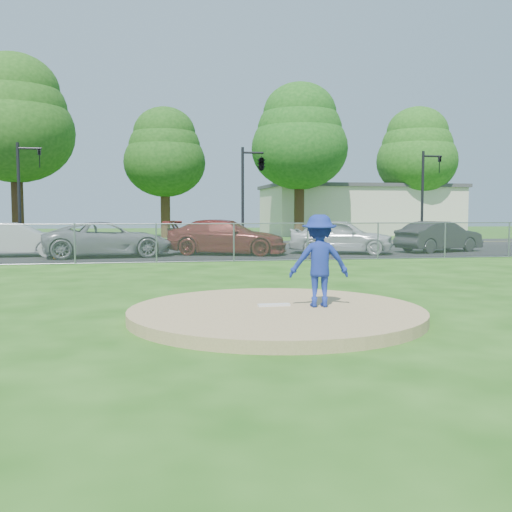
{
  "coord_description": "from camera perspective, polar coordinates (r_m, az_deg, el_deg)",
  "views": [
    {
      "loc": [
        -2.28,
        -10.09,
        1.95
      ],
      "look_at": [
        0.0,
        2.0,
        1.0
      ],
      "focal_mm": 40.0,
      "sensor_mm": 36.0,
      "label": 1
    }
  ],
  "objects": [
    {
      "name": "parked_car_darkred",
      "position": [
        26.03,
        -2.98,
        1.9
      ],
      "size": [
        5.92,
        3.95,
        1.59
      ],
      "primitive_type": "imported",
      "rotation": [
        0.0,
        0.0,
        1.23
      ],
      "color": "maroon",
      "rests_on": "parking_lot"
    },
    {
      "name": "parked_car_charcoal",
      "position": [
        29.21,
        17.85,
        1.86
      ],
      "size": [
        4.77,
        2.93,
        1.48
      ],
      "primitive_type": "imported",
      "rotation": [
        0.0,
        0.0,
        1.9
      ],
      "color": "black",
      "rests_on": "parking_lot"
    },
    {
      "name": "parking_lot",
      "position": [
        26.76,
        -5.76,
        0.23
      ],
      "size": [
        50.0,
        8.0,
        0.01
      ],
      "primitive_type": "cube",
      "color": "black",
      "rests_on": "ground"
    },
    {
      "name": "pitchers_mound",
      "position": [
        10.51,
        2.03,
        -5.73
      ],
      "size": [
        5.4,
        5.4,
        0.2
      ],
      "primitive_type": "cylinder",
      "color": "#A08557",
      "rests_on": "ground"
    },
    {
      "name": "chain_link_fence",
      "position": [
        22.24,
        -4.78,
        1.31
      ],
      "size": [
        40.0,
        0.06,
        1.5
      ],
      "primitive_type": "cube",
      "color": "gray",
      "rests_on": "ground"
    },
    {
      "name": "parked_car_pearl",
      "position": [
        26.86,
        8.51,
        1.97
      ],
      "size": [
        5.14,
        3.62,
        1.63
      ],
      "primitive_type": "imported",
      "rotation": [
        0.0,
        0.0,
        1.17
      ],
      "color": "silver",
      "rests_on": "parking_lot"
    },
    {
      "name": "tree_center",
      "position": [
        44.34,
        -9.11,
        10.22
      ],
      "size": [
        6.16,
        6.16,
        9.84
      ],
      "color": "#3D2616",
      "rests_on": "ground"
    },
    {
      "name": "parked_car_gray",
      "position": [
        25.5,
        -14.6,
        1.62
      ],
      "size": [
        5.74,
        3.22,
        1.52
      ],
      "primitive_type": "imported",
      "rotation": [
        0.0,
        0.0,
        1.7
      ],
      "color": "gray",
      "rests_on": "parking_lot"
    },
    {
      "name": "traffic_signal_center",
      "position": [
        32.8,
        0.34,
        9.08
      ],
      "size": [
        1.42,
        2.48,
        5.6
      ],
      "color": "black",
      "rests_on": "ground"
    },
    {
      "name": "traffic_signal_left",
      "position": [
        32.77,
        -22.23,
        6.57
      ],
      "size": [
        1.28,
        0.2,
        5.6
      ],
      "color": "black",
      "rests_on": "ground"
    },
    {
      "name": "ground",
      "position": [
        20.31,
        -4.19,
        -1.1
      ],
      "size": [
        120.0,
        120.0,
        0.0
      ],
      "primitive_type": "plane",
      "color": "#1C4D10",
      "rests_on": "ground"
    },
    {
      "name": "traffic_cone",
      "position": [
        25.01,
        -19.23,
        0.65
      ],
      "size": [
        0.41,
        0.41,
        0.8
      ],
      "primitive_type": "cone",
      "color": "orange",
      "rests_on": "parking_lot"
    },
    {
      "name": "commercial_building",
      "position": [
        51.45,
        10.17,
        4.59
      ],
      "size": [
        16.4,
        9.4,
        4.3
      ],
      "color": "beige",
      "rests_on": "ground"
    },
    {
      "name": "tree_right",
      "position": [
        43.95,
        4.38,
        11.87
      ],
      "size": [
        7.28,
        7.28,
        11.63
      ],
      "color": "#372214",
      "rests_on": "ground"
    },
    {
      "name": "pitching_rubber",
      "position": [
        10.68,
        1.8,
        -4.91
      ],
      "size": [
        0.6,
        0.15,
        0.04
      ],
      "primitive_type": "cube",
      "color": "white",
      "rests_on": "pitchers_mound"
    },
    {
      "name": "traffic_signal_right",
      "position": [
        36.12,
        16.65,
        6.48
      ],
      "size": [
        1.28,
        0.2,
        5.6
      ],
      "color": "black",
      "rests_on": "ground"
    },
    {
      "name": "parked_car_white",
      "position": [
        26.95,
        -22.8,
        1.51
      ],
      "size": [
        4.5,
        1.72,
        1.47
      ],
      "primitive_type": "imported",
      "rotation": [
        0.0,
        0.0,
        1.61
      ],
      "color": "silver",
      "rests_on": "parking_lot"
    },
    {
      "name": "pitcher",
      "position": [
        10.59,
        6.34,
        -0.47
      ],
      "size": [
        1.17,
        0.76,
        1.71
      ],
      "primitive_type": "imported",
      "rotation": [
        0.0,
        0.0,
        3.02
      ],
      "color": "navy",
      "rests_on": "pitchers_mound"
    },
    {
      "name": "tree_left",
      "position": [
        42.47,
        -22.98,
        12.6
      ],
      "size": [
        7.84,
        7.84,
        12.53
      ],
      "color": "#341E13",
      "rests_on": "ground"
    },
    {
      "name": "street",
      "position": [
        34.22,
        -6.84,
        1.14
      ],
      "size": [
        60.0,
        7.0,
        0.01
      ],
      "primitive_type": "cube",
      "color": "black",
      "rests_on": "ground"
    },
    {
      "name": "tree_far_right",
      "position": [
        50.55,
        15.78,
        10.06
      ],
      "size": [
        6.72,
        6.72,
        10.74
      ],
      "color": "#3B2715",
      "rests_on": "ground"
    }
  ]
}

